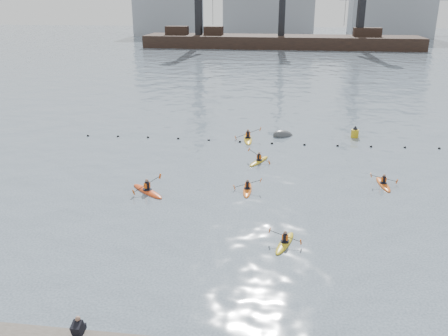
# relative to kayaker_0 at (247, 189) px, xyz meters

# --- Properties ---
(ground) EXTENTS (400.00, 400.00, 0.00)m
(ground) POSITION_rel_kayaker_0_xyz_m (0.30, -10.82, -0.09)
(ground) COLOR #384552
(ground) RESTS_ON ground
(float_line) EXTENTS (33.24, 0.73, 0.24)m
(float_line) POSITION_rel_kayaker_0_xyz_m (-0.20, 11.71, -0.06)
(float_line) COLOR black
(float_line) RESTS_ON ground
(barge_pier) EXTENTS (72.00, 19.30, 29.50)m
(barge_pier) POSITION_rel_kayaker_0_xyz_m (0.07, 99.17, 1.81)
(barge_pier) COLOR black
(barge_pier) RESTS_ON ground
(skyline) EXTENTS (141.00, 28.00, 22.00)m
(skyline) POSITION_rel_kayaker_0_xyz_m (2.53, 139.45, 9.16)
(skyline) COLOR gray
(skyline) RESTS_ON ground
(kayaker_0) EXTENTS (2.00, 2.93, 1.06)m
(kayaker_0) POSITION_rel_kayaker_0_xyz_m (0.00, 0.00, 0.00)
(kayaker_0) COLOR orange
(kayaker_0) RESTS_ON ground
(kayaker_1) EXTENTS (1.85, 2.87, 0.91)m
(kayaker_1) POSITION_rel_kayaker_0_xyz_m (2.72, -7.40, -0.00)
(kayaker_1) COLOR gold
(kayaker_1) RESTS_ON ground
(kayaker_2) EXTENTS (3.07, 2.80, 1.22)m
(kayaker_2) POSITION_rel_kayaker_0_xyz_m (-6.93, -1.22, 0.02)
(kayaker_2) COLOR red
(kayaker_2) RESTS_ON ground
(kayaker_3) EXTENTS (1.96, 2.99, 1.17)m
(kayaker_3) POSITION_rel_kayaker_0_xyz_m (0.42, 6.23, 0.00)
(kayaker_3) COLOR gold
(kayaker_3) RESTS_ON ground
(kayaker_4) EXTENTS (2.04, 3.04, 1.02)m
(kayaker_4) POSITION_rel_kayaker_0_xyz_m (9.72, 2.31, 0.00)
(kayaker_4) COLOR #D15613
(kayaker_4) RESTS_ON ground
(kayaker_5) EXTENTS (2.54, 3.74, 1.39)m
(kayaker_5) POSITION_rel_kayaker_0_xyz_m (-1.03, 12.51, 0.02)
(kayaker_5) COLOR yellow
(kayaker_5) RESTS_ON ground
(mooring_buoy) EXTENTS (2.73, 2.41, 1.55)m
(mooring_buoy) POSITION_rel_kayaker_0_xyz_m (2.29, 14.36, -0.09)
(mooring_buoy) COLOR #414447
(mooring_buoy) RESTS_ON ground
(nav_buoy) EXTENTS (0.74, 0.74, 1.34)m
(nav_buoy) POSITION_rel_kayaker_0_xyz_m (9.19, 14.68, 0.32)
(nav_buoy) COLOR gold
(nav_buoy) RESTS_ON ground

